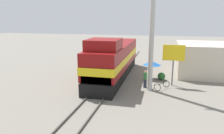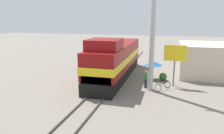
{
  "view_description": "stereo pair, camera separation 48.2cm",
  "coord_description": "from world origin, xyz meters",
  "px_view_note": "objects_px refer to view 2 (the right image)",
  "views": [
    {
      "loc": [
        5.24,
        -20.9,
        6.62
      ],
      "look_at": [
        1.2,
        -3.76,
        2.57
      ],
      "focal_mm": 35.0,
      "sensor_mm": 36.0,
      "label": 1
    },
    {
      "loc": [
        5.7,
        -20.78,
        6.62
      ],
      "look_at": [
        1.2,
        -3.76,
        2.57
      ],
      "focal_mm": 35.0,
      "sensor_mm": 36.0,
      "label": 2
    }
  ],
  "objects_px": {
    "locomotive": "(115,60)",
    "person_bystander": "(146,78)",
    "billboard_sign": "(175,56)",
    "bicycle": "(163,86)",
    "vendor_umbrella": "(154,63)",
    "utility_pole": "(153,25)"
  },
  "relations": [
    {
      "from": "locomotive",
      "to": "bicycle",
      "type": "height_order",
      "value": "locomotive"
    },
    {
      "from": "utility_pole",
      "to": "billboard_sign",
      "type": "xyz_separation_m",
      "value": [
        2.06,
        1.94,
        -2.9
      ]
    },
    {
      "from": "person_bystander",
      "to": "utility_pole",
      "type": "bearing_deg",
      "value": -54.86
    },
    {
      "from": "person_bystander",
      "to": "bicycle",
      "type": "xyz_separation_m",
      "value": [
        1.58,
        -0.16,
        -0.54
      ]
    },
    {
      "from": "locomotive",
      "to": "utility_pole",
      "type": "height_order",
      "value": "utility_pole"
    },
    {
      "from": "vendor_umbrella",
      "to": "person_bystander",
      "type": "height_order",
      "value": "vendor_umbrella"
    },
    {
      "from": "locomotive",
      "to": "bicycle",
      "type": "distance_m",
      "value": 6.23
    },
    {
      "from": "billboard_sign",
      "to": "bicycle",
      "type": "bearing_deg",
      "value": -124.12
    },
    {
      "from": "locomotive",
      "to": "person_bystander",
      "type": "distance_m",
      "value": 4.71
    },
    {
      "from": "billboard_sign",
      "to": "person_bystander",
      "type": "distance_m",
      "value": 3.53
    },
    {
      "from": "billboard_sign",
      "to": "person_bystander",
      "type": "relative_size",
      "value": 2.39
    },
    {
      "from": "vendor_umbrella",
      "to": "bicycle",
      "type": "distance_m",
      "value": 3.83
    },
    {
      "from": "bicycle",
      "to": "person_bystander",
      "type": "bearing_deg",
      "value": 24.51
    },
    {
      "from": "locomotive",
      "to": "utility_pole",
      "type": "distance_m",
      "value": 6.63
    },
    {
      "from": "locomotive",
      "to": "person_bystander",
      "type": "relative_size",
      "value": 8.52
    },
    {
      "from": "utility_pole",
      "to": "vendor_umbrella",
      "type": "distance_m",
      "value": 5.71
    },
    {
      "from": "vendor_umbrella",
      "to": "utility_pole",
      "type": "bearing_deg",
      "value": -89.3
    },
    {
      "from": "locomotive",
      "to": "person_bystander",
      "type": "xyz_separation_m",
      "value": [
        3.73,
        -2.65,
        -1.11
      ]
    },
    {
      "from": "utility_pole",
      "to": "bicycle",
      "type": "relative_size",
      "value": 6.71
    },
    {
      "from": "billboard_sign",
      "to": "bicycle",
      "type": "height_order",
      "value": "billboard_sign"
    },
    {
      "from": "locomotive",
      "to": "person_bystander",
      "type": "height_order",
      "value": "locomotive"
    },
    {
      "from": "billboard_sign",
      "to": "vendor_umbrella",
      "type": "bearing_deg",
      "value": 137.18
    }
  ]
}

